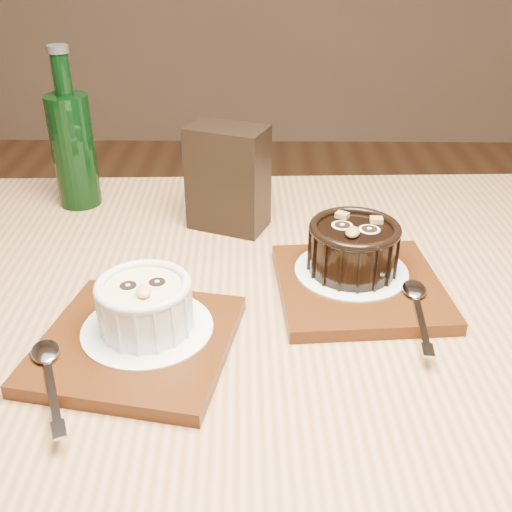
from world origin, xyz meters
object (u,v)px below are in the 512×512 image
(green_bottle, at_px, (73,147))
(condiment_stand, at_px, (228,178))
(table, at_px, (257,384))
(ramekin_dark, at_px, (353,246))
(tray_left, at_px, (136,343))
(ramekin_white, at_px, (145,303))
(tray_right, at_px, (359,286))

(green_bottle, bearing_deg, condiment_stand, -17.90)
(table, xyz_separation_m, ramekin_dark, (0.11, 0.07, 0.14))
(condiment_stand, bearing_deg, table, -79.17)
(ramekin_dark, height_order, green_bottle, green_bottle)
(tray_left, relative_size, green_bottle, 0.80)
(ramekin_white, relative_size, condiment_stand, 0.66)
(ramekin_white, bearing_deg, tray_left, -138.27)
(table, distance_m, green_bottle, 0.43)
(table, height_order, tray_left, tray_left)
(condiment_stand, bearing_deg, tray_right, -46.62)
(table, bearing_deg, ramekin_white, -159.84)
(table, bearing_deg, tray_left, -155.55)
(green_bottle, bearing_deg, tray_right, -32.01)
(tray_right, bearing_deg, ramekin_dark, 108.61)
(ramekin_white, height_order, condiment_stand, condiment_stand)
(tray_left, xyz_separation_m, tray_right, (0.23, 0.11, 0.00))
(table, xyz_separation_m, tray_left, (-0.12, -0.05, 0.10))
(tray_left, height_order, tray_right, same)
(tray_left, height_order, ramekin_white, ramekin_white)
(ramekin_white, bearing_deg, condiment_stand, 61.34)
(tray_right, bearing_deg, green_bottle, 147.99)
(tray_right, relative_size, green_bottle, 0.80)
(table, distance_m, ramekin_dark, 0.19)
(ramekin_dark, bearing_deg, tray_left, -132.41)
(table, bearing_deg, tray_right, 25.07)
(tray_right, bearing_deg, condiment_stand, 133.38)
(condiment_stand, height_order, green_bottle, green_bottle)
(ramekin_dark, distance_m, green_bottle, 0.43)
(table, bearing_deg, green_bottle, 132.39)
(table, height_order, condiment_stand, condiment_stand)
(tray_left, xyz_separation_m, ramekin_white, (0.01, 0.01, 0.04))
(table, relative_size, tray_right, 6.83)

